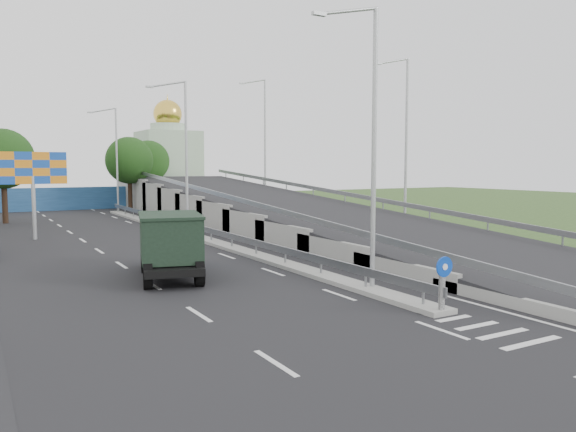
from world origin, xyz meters
TOP-DOWN VIEW (x-y plane):
  - ground at (0.00, 0.00)m, footprint 160.00×160.00m
  - road_surface at (-3.00, 20.00)m, footprint 26.00×90.00m
  - median at (0.00, 24.00)m, footprint 1.00×44.00m
  - overpass_ramp at (7.50, 24.00)m, footprint 10.00×50.00m
  - median_guardrail at (0.00, 24.00)m, footprint 0.09×44.00m
  - sign_bollard at (0.00, 2.17)m, footprint 0.64×0.23m
  - lamp_post_near at (0.11, 6.00)m, footprint 2.74×0.18m
  - lamp_post_mid at (0.11, 26.00)m, footprint 2.74×0.18m
  - lamp_post_far at (0.11, 46.00)m, footprint 2.74×0.18m
  - blue_wall at (-4.00, 52.00)m, footprint 30.00×0.50m
  - church at (10.00, 60.00)m, footprint 7.00×7.00m
  - billboard at (-9.00, 28.00)m, footprint 4.00×0.24m
  - tree_left_mid at (-10.00, 40.00)m, footprint 4.80×4.80m
  - tree_median_far at (2.00, 48.00)m, footprint 4.80×4.80m
  - tree_ramp_far at (6.00, 55.00)m, footprint 4.80×4.80m
  - dump_truck at (-5.34, 12.46)m, footprint 3.62×6.48m

SIDE VIEW (x-z plane):
  - ground at x=0.00m, z-range 0.00..0.00m
  - road_surface at x=-3.00m, z-range -0.02..0.02m
  - median at x=0.00m, z-range 0.00..0.20m
  - median_guardrail at x=0.00m, z-range 0.39..1.10m
  - sign_bollard at x=0.00m, z-range 0.20..1.87m
  - blue_wall at x=-4.00m, z-range 0.00..2.40m
  - dump_truck at x=-5.34m, z-range 0.14..2.84m
  - overpass_ramp at x=7.50m, z-range 0.00..3.50m
  - billboard at x=-9.00m, z-range 1.44..6.94m
  - tree_left_mid at x=-10.00m, z-range 1.38..8.98m
  - tree_median_far at x=2.00m, z-range 1.38..8.98m
  - tree_ramp_far at x=6.00m, z-range 1.38..8.98m
  - church at x=10.00m, z-range -1.59..12.21m
  - lamp_post_near at x=0.11m, z-range 0.77..10.85m
  - lamp_post_mid at x=0.11m, z-range 0.77..10.85m
  - lamp_post_far at x=0.11m, z-range 0.77..10.85m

